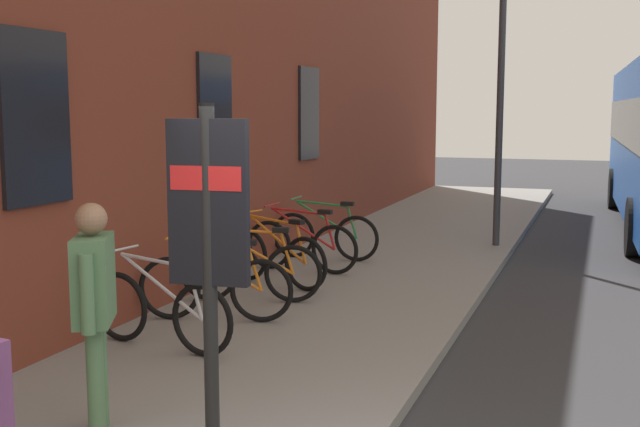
{
  "coord_description": "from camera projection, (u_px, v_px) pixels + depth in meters",
  "views": [
    {
      "loc": [
        -3.86,
        -1.43,
        2.48
      ],
      "look_at": [
        3.99,
        1.44,
        1.36
      ],
      "focal_mm": 43.91,
      "sensor_mm": 36.0,
      "label": 1
    }
  ],
  "objects": [
    {
      "name": "bicycle_end_of_row",
      "position": [
        251.0,
        271.0,
        9.6
      ],
      "size": [
        0.62,
        1.73,
        0.97
      ],
      "color": "black",
      "rests_on": "sidewalk_pavement"
    },
    {
      "name": "street_lamp",
      "position": [
        501.0,
        65.0,
        13.23
      ],
      "size": [
        0.28,
        0.28,
        5.22
      ],
      "color": "#333338",
      "rests_on": "sidewalk_pavement"
    },
    {
      "name": "pedestrian_by_facade",
      "position": [
        94.0,
        295.0,
        5.59
      ],
      "size": [
        0.59,
        0.44,
        1.71
      ],
      "color": "#4C724C",
      "rests_on": "sidewalk_pavement"
    },
    {
      "name": "bicycle_under_window",
      "position": [
        216.0,
        287.0,
        8.73
      ],
      "size": [
        0.58,
        1.74,
        0.97
      ],
      "color": "black",
      "rests_on": "sidewalk_pavement"
    },
    {
      "name": "bicycle_beside_lamp",
      "position": [
        325.0,
        235.0,
        12.3
      ],
      "size": [
        0.48,
        1.77,
        0.97
      ],
      "color": "black",
      "rests_on": "sidewalk_pavement"
    },
    {
      "name": "bicycle_mid_rack",
      "position": [
        276.0,
        257.0,
        10.48
      ],
      "size": [
        0.71,
        1.69,
        0.97
      ],
      "color": "black",
      "rests_on": "sidewalk_pavement"
    },
    {
      "name": "transit_info_sign",
      "position": [
        209.0,
        225.0,
        5.16
      ],
      "size": [
        0.14,
        0.56,
        2.4
      ],
      "color": "black",
      "rests_on": "sidewalk_pavement"
    },
    {
      "name": "sidewalk_pavement",
      "position": [
        388.0,
        262.0,
        12.44
      ],
      "size": [
        24.0,
        3.5,
        0.12
      ],
      "primitive_type": "cube",
      "color": "gray",
      "rests_on": "ground"
    },
    {
      "name": "bicycle_leaning_wall",
      "position": [
        160.0,
        310.0,
        7.71
      ],
      "size": [
        0.48,
        1.76,
        0.97
      ],
      "color": "black",
      "rests_on": "sidewalk_pavement"
    },
    {
      "name": "bicycle_by_door",
      "position": [
        302.0,
        245.0,
        11.38
      ],
      "size": [
        0.48,
        1.77,
        0.97
      ],
      "color": "black",
      "rests_on": "sidewalk_pavement"
    },
    {
      "name": "ground",
      "position": [
        561.0,
        311.0,
        9.65
      ],
      "size": [
        60.0,
        60.0,
        0.0
      ],
      "primitive_type": "plane",
      "color": "#2D2D30"
    }
  ]
}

